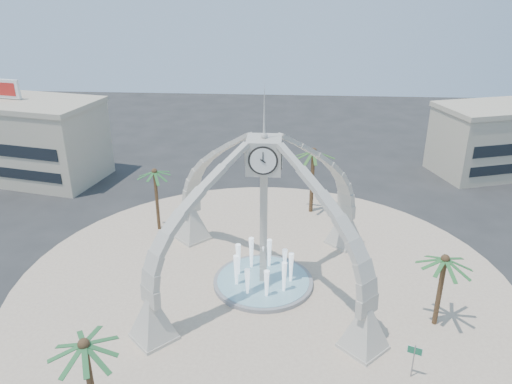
# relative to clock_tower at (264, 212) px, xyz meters

# --- Properties ---
(ground) EXTENTS (140.00, 140.00, 0.00)m
(ground) POSITION_rel_clock_tower_xyz_m (0.00, 0.00, -6.49)
(ground) COLOR #282828
(ground) RESTS_ON ground
(plaza) EXTENTS (40.00, 40.00, 0.06)m
(plaza) POSITION_rel_clock_tower_xyz_m (0.00, 0.00, -6.46)
(plaza) COLOR beige
(plaza) RESTS_ON ground
(clock_tower) EXTENTS (17.94, 17.94, 16.30)m
(clock_tower) POSITION_rel_clock_tower_xyz_m (0.00, 0.00, 0.00)
(clock_tower) COLOR #B8B0A4
(clock_tower) RESTS_ON ground
(fountain) EXTENTS (8.00, 8.00, 3.62)m
(fountain) POSITION_rel_clock_tower_xyz_m (0.00, 0.00, -6.20)
(fountain) COLOR gray
(fountain) RESTS_ON ground
(building_nw) EXTENTS (23.75, 13.73, 11.90)m
(building_nw) POSITION_rel_clock_tower_xyz_m (-32.00, 22.00, -1.66)
(building_nw) COLOR #B8A790
(building_nw) RESTS_ON ground
(palm_east) EXTENTS (4.14, 4.14, 6.09)m
(palm_east) POSITION_rel_clock_tower_xyz_m (12.50, -4.11, -1.19)
(palm_east) COLOR brown
(palm_east) RESTS_ON ground
(palm_west) EXTENTS (3.88, 3.88, 6.75)m
(palm_west) POSITION_rel_clock_tower_xyz_m (-10.73, 8.79, -0.51)
(palm_west) COLOR brown
(palm_west) RESTS_ON ground
(palm_north) EXTENTS (4.32, 4.32, 7.54)m
(palm_north) POSITION_rel_clock_tower_xyz_m (4.23, 13.82, 0.15)
(palm_north) COLOR brown
(palm_north) RESTS_ON ground
(palm_south) EXTENTS (4.39, 4.39, 6.63)m
(palm_south) POSITION_rel_clock_tower_xyz_m (-8.21, -14.68, -0.69)
(palm_south) COLOR brown
(palm_south) RESTS_ON ground
(street_sign) EXTENTS (0.86, 0.34, 2.47)m
(street_sign) POSITION_rel_clock_tower_xyz_m (9.73, -9.49, -4.72)
(street_sign) COLOR slate
(street_sign) RESTS_ON ground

